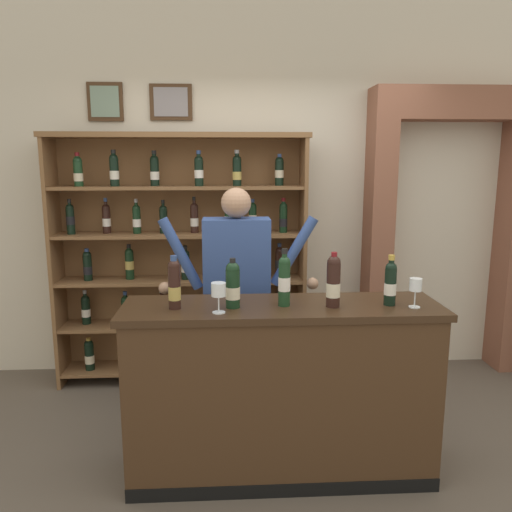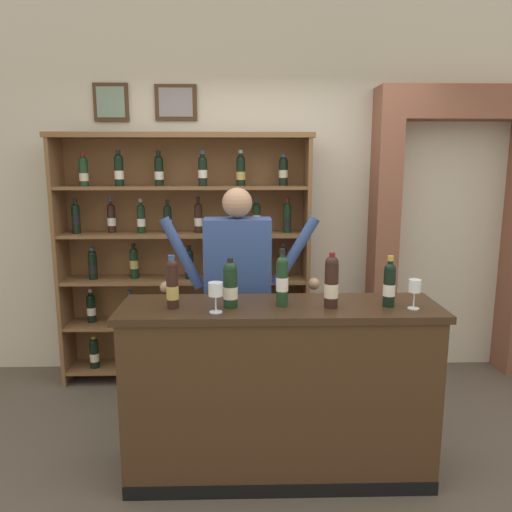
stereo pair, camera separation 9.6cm
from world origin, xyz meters
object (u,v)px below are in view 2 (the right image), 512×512
(shopkeeper, at_px, (238,281))
(tasting_bottle_super_tuscan, at_px, (230,284))
(tasting_bottle_prosecco, at_px, (282,280))
(wine_shelf, at_px, (185,253))
(tasting_counter, at_px, (279,391))
(wine_glass_left, at_px, (415,288))
(tasting_bottle_chianti, at_px, (172,283))
(tasting_bottle_rosso, at_px, (331,282))
(tasting_bottle_bianco, at_px, (389,283))
(wine_glass_right, at_px, (216,290))

(shopkeeper, height_order, tasting_bottle_super_tuscan, shopkeeper)
(tasting_bottle_super_tuscan, xyz_separation_m, tasting_bottle_prosecco, (0.28, 0.02, 0.02))
(wine_shelf, height_order, tasting_counter, wine_shelf)
(wine_glass_left, bearing_deg, tasting_bottle_prosecco, 173.94)
(tasting_bottle_chianti, distance_m, tasting_bottle_rosso, 0.87)
(tasting_bottle_super_tuscan, bearing_deg, tasting_counter, 7.02)
(tasting_counter, bearing_deg, tasting_bottle_bianco, -3.48)
(tasting_bottle_bianco, height_order, wine_glass_right, tasting_bottle_bianco)
(wine_glass_left, bearing_deg, tasting_counter, 172.75)
(tasting_counter, distance_m, wine_glass_right, 0.74)
(shopkeeper, bearing_deg, tasting_bottle_super_tuscan, -93.03)
(shopkeeper, bearing_deg, tasting_bottle_prosecco, -67.74)
(wine_shelf, bearing_deg, tasting_bottle_prosecco, -63.72)
(tasting_bottle_rosso, xyz_separation_m, wine_glass_left, (0.44, -0.04, -0.03))
(tasting_counter, relative_size, tasting_bottle_prosecco, 5.56)
(shopkeeper, xyz_separation_m, wine_glass_left, (0.96, -0.69, 0.12))
(tasting_bottle_super_tuscan, height_order, wine_glass_left, tasting_bottle_super_tuscan)
(tasting_bottle_rosso, distance_m, wine_glass_right, 0.63)
(tasting_bottle_prosecco, relative_size, tasting_bottle_bianco, 1.13)
(wine_shelf, distance_m, tasting_bottle_super_tuscan, 1.47)
(tasting_bottle_chianti, distance_m, tasting_bottle_prosecco, 0.60)
(tasting_bottle_prosecco, xyz_separation_m, wine_glass_right, (-0.36, -0.11, -0.03))
(tasting_counter, relative_size, tasting_bottle_super_tuscan, 6.50)
(tasting_bottle_super_tuscan, height_order, tasting_bottle_prosecco, tasting_bottle_prosecco)
(tasting_bottle_chianti, relative_size, tasting_bottle_super_tuscan, 1.07)
(shopkeeper, distance_m, tasting_bottle_prosecco, 0.68)
(wine_glass_right, bearing_deg, tasting_bottle_rosso, 7.28)
(shopkeeper, bearing_deg, wine_glass_right, -98.56)
(tasting_counter, relative_size, tasting_bottle_rosso, 5.84)
(wine_glass_right, bearing_deg, tasting_counter, 20.46)
(shopkeeper, xyz_separation_m, tasting_bottle_chianti, (-0.35, -0.63, 0.14))
(wine_shelf, bearing_deg, tasting_bottle_rosso, -56.27)
(shopkeeper, bearing_deg, tasting_bottle_rosso, -51.38)
(tasting_counter, xyz_separation_m, tasting_bottle_bianco, (0.60, -0.04, 0.65))
(tasting_bottle_bianco, bearing_deg, tasting_bottle_chianti, -179.90)
(tasting_bottle_bianco, bearing_deg, wine_glass_left, -24.39)
(tasting_bottle_chianti, xyz_separation_m, wine_glass_left, (1.31, -0.05, -0.02))
(tasting_bottle_prosecco, relative_size, wine_glass_left, 1.96)
(tasting_bottle_super_tuscan, bearing_deg, tasting_bottle_bianco, -0.17)
(tasting_bottle_chianti, bearing_deg, tasting_counter, 3.73)
(tasting_bottle_chianti, distance_m, tasting_bottle_super_tuscan, 0.32)
(tasting_counter, xyz_separation_m, wine_glass_left, (0.72, -0.09, 0.63))
(wine_shelf, distance_m, wine_glass_right, 1.55)
(tasting_bottle_bianco, xyz_separation_m, wine_glass_right, (-0.95, -0.09, -0.01))
(tasting_bottle_chianti, height_order, tasting_bottle_rosso, tasting_bottle_rosso)
(tasting_counter, xyz_separation_m, tasting_bottle_prosecco, (0.01, -0.02, 0.67))
(tasting_bottle_chianti, relative_size, wine_glass_left, 1.79)
(wine_shelf, relative_size, shopkeeper, 1.25)
(tasting_bottle_super_tuscan, bearing_deg, tasting_bottle_chianti, -179.16)
(wine_shelf, relative_size, tasting_bottle_prosecco, 6.40)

